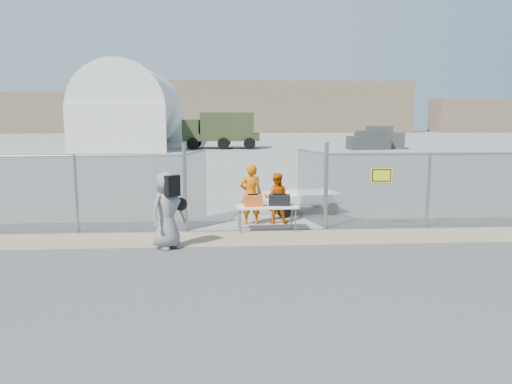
{
  "coord_description": "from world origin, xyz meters",
  "views": [
    {
      "loc": [
        -0.88,
        -11.92,
        3.28
      ],
      "look_at": [
        0.0,
        2.0,
        1.1
      ],
      "focal_mm": 35.0,
      "sensor_mm": 36.0,
      "label": 1
    }
  ],
  "objects": [
    {
      "name": "black_duffel",
      "position": [
        0.66,
        1.9,
        0.88
      ],
      "size": [
        0.64,
        0.42,
        0.29
      ],
      "primitive_type": "cube",
      "rotation": [
        0.0,
        0.0,
        -0.1
      ],
      "color": "black",
      "rests_on": "folding_table"
    },
    {
      "name": "distant_hills",
      "position": [
        5.0,
        78.0,
        4.5
      ],
      "size": [
        140.0,
        6.0,
        9.0
      ],
      "primitive_type": null,
      "color": "#7F684F",
      "rests_on": "ground"
    },
    {
      "name": "folding_table",
      "position": [
        0.3,
        1.83,
        0.37
      ],
      "size": [
        1.76,
        0.81,
        0.73
      ],
      "primitive_type": null,
      "rotation": [
        0.0,
        0.0,
        0.05
      ],
      "color": "white",
      "rests_on": "ground"
    },
    {
      "name": "military_truck",
      "position": [
        -1.12,
        36.19,
        1.71
      ],
      "size": [
        7.32,
        3.02,
        3.43
      ],
      "primitive_type": null,
      "rotation": [
        0.0,
        0.0,
        -0.05
      ],
      "color": "#323D1F",
      "rests_on": "ground"
    },
    {
      "name": "security_worker_right",
      "position": [
        0.67,
        2.86,
        0.77
      ],
      "size": [
        0.83,
        0.7,
        1.54
      ],
      "primitive_type": "imported",
      "rotation": [
        0.0,
        0.0,
        2.98
      ],
      "color": "#E85D02",
      "rests_on": "ground"
    },
    {
      "name": "parked_vehicle_mid",
      "position": [
        13.9,
        35.23,
        1.05
      ],
      "size": [
        4.97,
        3.07,
        2.09
      ],
      "primitive_type": null,
      "rotation": [
        0.0,
        0.0,
        -0.22
      ],
      "color": "#393C39",
      "rests_on": "ground"
    },
    {
      "name": "dirt_strip",
      "position": [
        0.0,
        1.0,
        0.01
      ],
      "size": [
        44.0,
        1.6,
        0.01
      ],
      "primitive_type": "cube",
      "color": "#9C8764",
      "rests_on": "ground"
    },
    {
      "name": "security_worker_left",
      "position": [
        -0.11,
        2.74,
        0.91
      ],
      "size": [
        0.69,
        0.48,
        1.82
      ],
      "primitive_type": "imported",
      "rotation": [
        0.0,
        0.0,
        3.21
      ],
      "color": "#E85D02",
      "rests_on": "ground"
    },
    {
      "name": "ground",
      "position": [
        0.0,
        0.0,
        0.0
      ],
      "size": [
        160.0,
        160.0,
        0.0
      ],
      "primitive_type": "plane",
      "color": "#464646"
    },
    {
      "name": "chain_link_fence",
      "position": [
        0.0,
        2.0,
        1.1
      ],
      "size": [
        40.0,
        0.2,
        2.2
      ],
      "primitive_type": null,
      "color": "gray",
      "rests_on": "ground"
    },
    {
      "name": "quonset_hangar",
      "position": [
        -10.0,
        40.0,
        4.0
      ],
      "size": [
        9.0,
        18.0,
        8.0
      ],
      "primitive_type": null,
      "color": "silver",
      "rests_on": "ground"
    },
    {
      "name": "utility_trailer",
      "position": [
        1.69,
        4.4,
        0.37
      ],
      "size": [
        3.32,
        2.19,
        0.74
      ],
      "primitive_type": null,
      "rotation": [
        0.0,
        0.0,
        0.21
      ],
      "color": "white",
      "rests_on": "ground"
    },
    {
      "name": "parked_vehicle_near",
      "position": [
        12.54,
        33.96,
        0.86
      ],
      "size": [
        3.95,
        2.1,
        1.71
      ],
      "primitive_type": null,
      "rotation": [
        0.0,
        0.0,
        0.1
      ],
      "color": "#393C39",
      "rests_on": "ground"
    },
    {
      "name": "visitor",
      "position": [
        -2.29,
        0.19,
        0.95
      ],
      "size": [
        1.09,
        1.07,
        1.9
      ],
      "primitive_type": "imported",
      "rotation": [
        0.0,
        0.0,
        0.74
      ],
      "color": "gray",
      "rests_on": "ground"
    },
    {
      "name": "tarmac_inside",
      "position": [
        0.0,
        42.0,
        0.01
      ],
      "size": [
        160.0,
        80.0,
        0.01
      ],
      "primitive_type": "cube",
      "color": "gray",
      "rests_on": "ground"
    },
    {
      "name": "orange_bag",
      "position": [
        -0.1,
        1.78,
        0.89
      ],
      "size": [
        0.53,
        0.39,
        0.31
      ],
      "primitive_type": "cube",
      "rotation": [
        0.0,
        0.0,
        0.11
      ],
      "color": "orange",
      "rests_on": "folding_table"
    }
  ]
}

